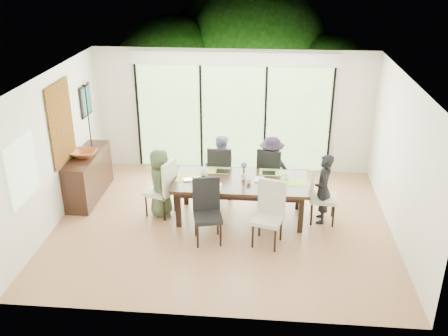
# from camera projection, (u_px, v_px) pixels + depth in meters

# --- Properties ---
(floor) EXTENTS (6.00, 5.00, 0.01)m
(floor) POSITION_uv_depth(u_px,v_px,m) (223.00, 224.00, 9.09)
(floor) COLOR brown
(floor) RESTS_ON ground
(ceiling) EXTENTS (6.00, 5.00, 0.01)m
(ceiling) POSITION_uv_depth(u_px,v_px,m) (223.00, 77.00, 7.99)
(ceiling) COLOR white
(ceiling) RESTS_ON wall_back
(wall_back) EXTENTS (6.00, 0.02, 2.70)m
(wall_back) POSITION_uv_depth(u_px,v_px,m) (233.00, 111.00, 10.82)
(wall_back) COLOR silver
(wall_back) RESTS_ON floor
(wall_front) EXTENTS (6.00, 0.02, 2.70)m
(wall_front) POSITION_uv_depth(u_px,v_px,m) (204.00, 231.00, 6.26)
(wall_front) COLOR silver
(wall_front) RESTS_ON floor
(wall_left) EXTENTS (0.02, 5.00, 2.70)m
(wall_left) POSITION_uv_depth(u_px,v_px,m) (53.00, 149.00, 8.78)
(wall_left) COLOR silver
(wall_left) RESTS_ON floor
(wall_right) EXTENTS (0.02, 5.00, 2.70)m
(wall_right) POSITION_uv_depth(u_px,v_px,m) (403.00, 161.00, 8.30)
(wall_right) COLOR beige
(wall_right) RESTS_ON floor
(glass_doors) EXTENTS (4.20, 0.02, 2.30)m
(glass_doors) POSITION_uv_depth(u_px,v_px,m) (233.00, 118.00, 10.85)
(glass_doors) COLOR #598C3F
(glass_doors) RESTS_ON wall_back
(blinds_header) EXTENTS (4.40, 0.06, 0.28)m
(blinds_header) POSITION_uv_depth(u_px,v_px,m) (233.00, 59.00, 10.31)
(blinds_header) COLOR white
(blinds_header) RESTS_ON wall_back
(mullion_a) EXTENTS (0.05, 0.04, 2.30)m
(mullion_a) POSITION_uv_depth(u_px,v_px,m) (138.00, 116.00, 11.01)
(mullion_a) COLOR black
(mullion_a) RESTS_ON wall_back
(mullion_b) EXTENTS (0.05, 0.04, 2.30)m
(mullion_b) POSITION_uv_depth(u_px,v_px,m) (201.00, 118.00, 10.90)
(mullion_b) COLOR black
(mullion_b) RESTS_ON wall_back
(mullion_c) EXTENTS (0.05, 0.04, 2.30)m
(mullion_c) POSITION_uv_depth(u_px,v_px,m) (265.00, 119.00, 10.78)
(mullion_c) COLOR black
(mullion_c) RESTS_ON wall_back
(mullion_d) EXTENTS (0.05, 0.04, 2.30)m
(mullion_d) POSITION_uv_depth(u_px,v_px,m) (331.00, 121.00, 10.67)
(mullion_d) COLOR black
(mullion_d) RESTS_ON wall_back
(side_window) EXTENTS (0.02, 0.90, 1.00)m
(side_window) POSITION_uv_depth(u_px,v_px,m) (23.00, 169.00, 7.63)
(side_window) COLOR #8CAD7F
(side_window) RESTS_ON wall_left
(deck) EXTENTS (6.00, 1.80, 0.10)m
(deck) POSITION_uv_depth(u_px,v_px,m) (235.00, 155.00, 12.20)
(deck) COLOR brown
(deck) RESTS_ON ground
(rail_top) EXTENTS (6.00, 0.08, 0.06)m
(rail_top) POSITION_uv_depth(u_px,v_px,m) (238.00, 121.00, 12.69)
(rail_top) COLOR brown
(rail_top) RESTS_ON deck
(foliage_left) EXTENTS (3.20, 3.20, 3.20)m
(foliage_left) POSITION_uv_depth(u_px,v_px,m) (174.00, 76.00, 13.38)
(foliage_left) COLOR #14380F
(foliage_left) RESTS_ON ground
(foliage_mid) EXTENTS (4.00, 4.00, 4.00)m
(foliage_mid) POSITION_uv_depth(u_px,v_px,m) (257.00, 60.00, 13.60)
(foliage_mid) COLOR #14380F
(foliage_mid) RESTS_ON ground
(foliage_right) EXTENTS (2.80, 2.80, 2.80)m
(foliage_right) POSITION_uv_depth(u_px,v_px,m) (324.00, 88.00, 12.95)
(foliage_right) COLOR #14380F
(foliage_right) RESTS_ON ground
(foliage_far) EXTENTS (3.60, 3.60, 3.60)m
(foliage_far) POSITION_uv_depth(u_px,v_px,m) (223.00, 60.00, 14.40)
(foliage_far) COLOR #14380F
(foliage_far) RESTS_ON ground
(table_top) EXTENTS (2.42, 1.11, 0.06)m
(table_top) POSITION_uv_depth(u_px,v_px,m) (241.00, 182.00, 9.01)
(table_top) COLOR black
(table_top) RESTS_ON floor
(table_apron) EXTENTS (2.22, 0.91, 0.10)m
(table_apron) POSITION_uv_depth(u_px,v_px,m) (241.00, 186.00, 9.05)
(table_apron) COLOR black
(table_apron) RESTS_ON floor
(table_leg_fl) EXTENTS (0.09, 0.09, 0.70)m
(table_leg_fl) POSITION_uv_depth(u_px,v_px,m) (178.00, 209.00, 8.86)
(table_leg_fl) COLOR black
(table_leg_fl) RESTS_ON floor
(table_leg_fr) EXTENTS (0.09, 0.09, 0.70)m
(table_leg_fr) POSITION_uv_depth(u_px,v_px,m) (301.00, 214.00, 8.69)
(table_leg_fr) COLOR black
(table_leg_fr) RESTS_ON floor
(table_leg_bl) EXTENTS (0.09, 0.09, 0.70)m
(table_leg_bl) POSITION_uv_depth(u_px,v_px,m) (186.00, 188.00, 9.65)
(table_leg_bl) COLOR black
(table_leg_bl) RESTS_ON floor
(table_leg_br) EXTENTS (0.09, 0.09, 0.70)m
(table_leg_br) POSITION_uv_depth(u_px,v_px,m) (298.00, 192.00, 9.47)
(table_leg_br) COLOR black
(table_leg_br) RESTS_ON floor
(chair_left_end) EXTENTS (0.59, 0.59, 1.11)m
(chair_left_end) POSITION_uv_depth(u_px,v_px,m) (160.00, 187.00, 9.21)
(chair_left_end) COLOR silver
(chair_left_end) RESTS_ON floor
(chair_right_end) EXTENTS (0.50, 0.50, 1.11)m
(chair_right_end) POSITION_uv_depth(u_px,v_px,m) (324.00, 194.00, 8.96)
(chair_right_end) COLOR beige
(chair_right_end) RESTS_ON floor
(chair_far_left) EXTENTS (0.47, 0.47, 1.11)m
(chair_far_left) POSITION_uv_depth(u_px,v_px,m) (220.00, 170.00, 9.89)
(chair_far_left) COLOR black
(chair_far_left) RESTS_ON floor
(chair_far_right) EXTENTS (0.57, 0.57, 1.11)m
(chair_far_right) POSITION_uv_depth(u_px,v_px,m) (271.00, 172.00, 9.81)
(chair_far_right) COLOR black
(chair_far_right) RESTS_ON floor
(chair_near_left) EXTENTS (0.55, 0.55, 1.11)m
(chair_near_left) POSITION_uv_depth(u_px,v_px,m) (208.00, 212.00, 8.33)
(chair_near_left) COLOR black
(chair_near_left) RESTS_ON floor
(chair_near_right) EXTENTS (0.57, 0.57, 1.11)m
(chair_near_right) POSITION_uv_depth(u_px,v_px,m) (268.00, 215.00, 8.25)
(chair_near_right) COLOR beige
(chair_near_right) RESTS_ON floor
(person_left_end) EXTENTS (0.46, 0.66, 1.30)m
(person_left_end) POSITION_uv_depth(u_px,v_px,m) (160.00, 183.00, 9.17)
(person_left_end) COLOR #435337
(person_left_end) RESTS_ON floor
(person_right_end) EXTENTS (0.42, 0.63, 1.30)m
(person_right_end) POSITION_uv_depth(u_px,v_px,m) (323.00, 189.00, 8.92)
(person_right_end) COLOR black
(person_right_end) RESTS_ON floor
(person_far_left) EXTENTS (0.67, 0.48, 1.30)m
(person_far_left) POSITION_uv_depth(u_px,v_px,m) (220.00, 166.00, 9.84)
(person_far_left) COLOR #7D9BB5
(person_far_left) RESTS_ON floor
(person_far_right) EXTENTS (0.63, 0.42, 1.30)m
(person_far_right) POSITION_uv_depth(u_px,v_px,m) (271.00, 168.00, 9.76)
(person_far_right) COLOR #251F2E
(person_far_right) RESTS_ON floor
(placemat_left) EXTENTS (0.44, 0.32, 0.01)m
(placemat_left) POSITION_uv_depth(u_px,v_px,m) (189.00, 178.00, 9.08)
(placemat_left) COLOR #9BAC3D
(placemat_left) RESTS_ON table_top
(placemat_right) EXTENTS (0.44, 0.32, 0.01)m
(placemat_right) POSITION_uv_depth(u_px,v_px,m) (294.00, 182.00, 8.92)
(placemat_right) COLOR #95C747
(placemat_right) RESTS_ON table_top
(placemat_far_l) EXTENTS (0.44, 0.32, 0.01)m
(placemat_far_l) POSITION_uv_depth(u_px,v_px,m) (218.00, 170.00, 9.40)
(placemat_far_l) COLOR #8CB440
(placemat_far_l) RESTS_ON table_top
(placemat_far_r) EXTENTS (0.44, 0.32, 0.01)m
(placemat_far_r) POSITION_uv_depth(u_px,v_px,m) (271.00, 172.00, 9.32)
(placemat_far_r) COLOR #8EC144
(placemat_far_r) RESTS_ON table_top
(placemat_paper) EXTENTS (0.44, 0.32, 0.01)m
(placemat_paper) POSITION_uv_depth(u_px,v_px,m) (209.00, 186.00, 8.77)
(placemat_paper) COLOR white
(placemat_paper) RESTS_ON table_top
(tablet_far_l) EXTENTS (0.26, 0.18, 0.01)m
(tablet_far_l) POSITION_uv_depth(u_px,v_px,m) (223.00, 171.00, 9.34)
(tablet_far_l) COLOR black
(tablet_far_l) RESTS_ON table_top
(tablet_far_r) EXTENTS (0.24, 0.17, 0.01)m
(tablet_far_r) POSITION_uv_depth(u_px,v_px,m) (269.00, 173.00, 9.28)
(tablet_far_r) COLOR black
(tablet_far_r) RESTS_ON table_top
(papers) EXTENTS (0.30, 0.22, 0.00)m
(papers) POSITION_uv_depth(u_px,v_px,m) (280.00, 183.00, 8.90)
(papers) COLOR white
(papers) RESTS_ON table_top
(platter_base) EXTENTS (0.26, 0.26, 0.02)m
(platter_base) POSITION_uv_depth(u_px,v_px,m) (209.00, 186.00, 8.77)
(platter_base) COLOR white
(platter_base) RESTS_ON table_top
(platter_snacks) EXTENTS (0.20, 0.20, 0.01)m
(platter_snacks) POSITION_uv_depth(u_px,v_px,m) (209.00, 185.00, 8.76)
(platter_snacks) COLOR orange
(platter_snacks) RESTS_ON table_top
(vase) EXTENTS (0.08, 0.08, 0.12)m
(vase) POSITION_uv_depth(u_px,v_px,m) (244.00, 176.00, 9.02)
(vase) COLOR silver
(vase) RESTS_ON table_top
(hyacinth_stems) EXTENTS (0.04, 0.04, 0.16)m
(hyacinth_stems) POSITION_uv_depth(u_px,v_px,m) (244.00, 170.00, 8.97)
(hyacinth_stems) COLOR #337226
(hyacinth_stems) RESTS_ON table_top
(hyacinth_blooms) EXTENTS (0.11, 0.11, 0.11)m
(hyacinth_blooms) POSITION_uv_depth(u_px,v_px,m) (244.00, 165.00, 8.93)
(hyacinth_blooms) COLOR #475BB2
(hyacinth_blooms) RESTS_ON table_top
(laptop) EXTENTS (0.38, 0.31, 0.03)m
(laptop) POSITION_uv_depth(u_px,v_px,m) (193.00, 180.00, 8.97)
(laptop) COLOR silver
(laptop) RESTS_ON table_top
(cup_a) EXTENTS (0.16, 0.16, 0.10)m
(cup_a) POSITION_uv_depth(u_px,v_px,m) (203.00, 173.00, 9.18)
(cup_a) COLOR white
(cup_a) RESTS_ON table_top
(cup_b) EXTENTS (0.14, 0.14, 0.09)m
(cup_b) POSITION_uv_depth(u_px,v_px,m) (249.00, 181.00, 8.88)
(cup_b) COLOR white
(cup_b) RESTS_ON table_top
(cup_c) EXTENTS (0.16, 0.16, 0.10)m
(cup_c) POSITION_uv_depth(u_px,v_px,m) (285.00, 177.00, 9.01)
(cup_c) COLOR white
(cup_c) RESTS_ON table_top
(book) EXTENTS (0.17, 0.23, 0.02)m
(book) POSITION_uv_depth(u_px,v_px,m) (255.00, 179.00, 9.02)
(book) COLOR white
(book) RESTS_ON table_top
(sideboard) EXTENTS (0.46, 1.62, 0.91)m
(sideboard) POSITION_uv_depth(u_px,v_px,m) (89.00, 176.00, 9.91)
(sideboard) COLOR black
(sideboard) RESTS_ON floor
(bowl) EXTENTS (0.48, 0.48, 0.12)m
(bowl) POSITION_uv_depth(u_px,v_px,m) (84.00, 154.00, 9.61)
(bowl) COLOR #984321
(bowl) RESTS_ON sideboard
(candlestick_base) EXTENTS (0.10, 0.10, 0.04)m
(candlestick_base) POSITION_uv_depth(u_px,v_px,m) (92.00, 147.00, 10.03)
(candlestick_base) COLOR black
(candlestick_base) RESTS_ON sideboard
(candlestick_shaft) EXTENTS (0.02, 0.02, 1.27)m
(candlestick_shaft) POSITION_uv_depth(u_px,v_px,m) (88.00, 117.00, 9.77)
(candlestick_shaft) COLOR black
(candlestick_shaft) RESTS_ON sideboard
(candlestick_pan) EXTENTS (0.10, 0.10, 0.03)m
(candlestick_pan) POSITION_uv_depth(u_px,v_px,m) (85.00, 85.00, 9.52)
(candlestick_pan) COLOR black
(candlestick_pan) RESTS_ON sideboard
(candle) EXTENTS (0.04, 0.04, 0.10)m
(candle) POSITION_uv_depth(u_px,v_px,m) (84.00, 82.00, 9.49)
(candle) COLOR silver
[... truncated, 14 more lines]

